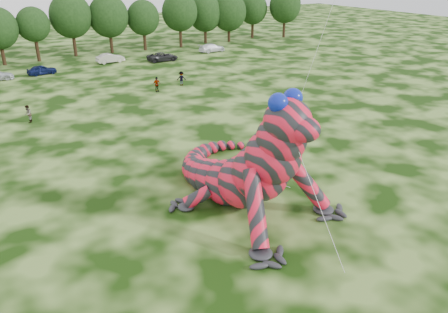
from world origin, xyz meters
TOP-DOWN VIEW (x-y plane):
  - ground at (0.00, 0.00)m, footprint 240.00×240.00m
  - inflatable_gecko at (3.57, 1.13)m, footprint 18.54×20.43m
  - tree_9 at (1.06, 57.35)m, footprint 5.27×4.74m
  - tree_10 at (7.40, 58.58)m, footprint 7.09×6.38m
  - tree_11 at (13.79, 58.20)m, footprint 7.01×6.31m
  - tree_12 at (20.01, 57.74)m, footprint 5.99×5.39m
  - tree_13 at (27.13, 57.13)m, footprint 6.83×6.15m
  - tree_14 at (33.46, 58.72)m, footprint 6.82×6.14m
  - tree_15 at (38.47, 57.77)m, footprint 7.17×6.45m
  - tree_16 at (45.45, 59.37)m, footprint 6.26×5.63m
  - tree_17 at (51.95, 56.66)m, footprint 6.98×6.28m
  - car_4 at (-0.31, 46.99)m, footprint 4.26×2.19m
  - car_5 at (10.84, 49.88)m, footprint 4.60×1.79m
  - car_6 at (18.70, 46.74)m, footprint 5.21×2.55m
  - car_7 at (29.81, 49.68)m, footprint 5.29×2.62m
  - spectator_3 at (10.39, 29.65)m, footprint 1.15×0.62m
  - spectator_1 at (-5.47, 25.53)m, footprint 0.90×1.03m
  - spectator_2 at (14.42, 30.84)m, footprint 1.40×1.18m

SIDE VIEW (x-z plane):
  - ground at x=0.00m, z-range 0.00..0.00m
  - car_4 at x=-0.31m, z-range 0.00..1.39m
  - car_6 at x=18.70m, z-range 0.00..1.43m
  - car_7 at x=29.81m, z-range 0.00..1.48m
  - car_5 at x=10.84m, z-range 0.00..1.49m
  - spectator_1 at x=-5.47m, z-range 0.00..1.81m
  - spectator_3 at x=10.39m, z-range 0.00..1.87m
  - spectator_2 at x=14.42m, z-range 0.00..1.87m
  - inflatable_gecko at x=3.57m, z-range 0.00..8.60m
  - tree_9 at x=1.06m, z-range 0.00..8.68m
  - tree_12 at x=20.01m, z-range 0.00..8.97m
  - tree_16 at x=45.45m, z-range 0.00..9.37m
  - tree_14 at x=33.46m, z-range 0.00..9.40m
  - tree_15 at x=38.47m, z-range 0.00..9.63m
  - tree_11 at x=13.79m, z-range 0.00..10.07m
  - tree_13 at x=27.13m, z-range 0.00..10.13m
  - tree_17 at x=51.95m, z-range 0.00..10.30m
  - tree_10 at x=7.40m, z-range 0.00..10.50m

